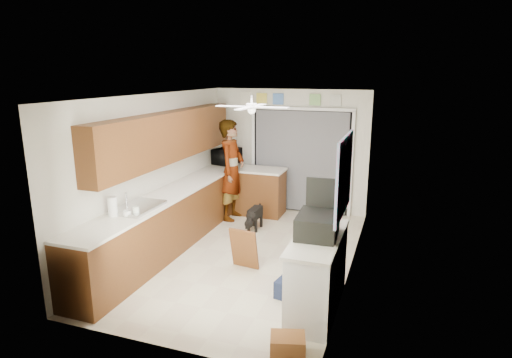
% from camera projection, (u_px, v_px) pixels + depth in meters
% --- Properties ---
extents(floor, '(5.00, 5.00, 0.00)m').
position_uv_depth(floor, '(248.00, 255.00, 6.81)').
color(floor, beige).
rests_on(floor, ground).
extents(ceiling, '(5.00, 5.00, 0.00)m').
position_uv_depth(ceiling, '(247.00, 95.00, 6.20)').
color(ceiling, white).
rests_on(ceiling, ground).
extents(wall_back, '(3.20, 0.00, 3.20)m').
position_uv_depth(wall_back, '(290.00, 151.00, 8.80)').
color(wall_back, beige).
rests_on(wall_back, ground).
extents(wall_front, '(3.20, 0.00, 3.20)m').
position_uv_depth(wall_front, '(159.00, 237.00, 4.22)').
color(wall_front, beige).
rests_on(wall_front, ground).
extents(wall_left, '(0.00, 5.00, 5.00)m').
position_uv_depth(wall_left, '(156.00, 171.00, 7.02)').
color(wall_left, beige).
rests_on(wall_left, ground).
extents(wall_right, '(0.00, 5.00, 5.00)m').
position_uv_depth(wall_right, '(354.00, 188.00, 6.00)').
color(wall_right, beige).
rests_on(wall_right, ground).
extents(left_base_cabinets, '(0.60, 4.80, 0.90)m').
position_uv_depth(left_base_cabinets, '(175.00, 219.00, 7.12)').
color(left_base_cabinets, '#5B3215').
rests_on(left_base_cabinets, floor).
extents(left_countertop, '(0.62, 4.80, 0.04)m').
position_uv_depth(left_countertop, '(174.00, 192.00, 7.00)').
color(left_countertop, white).
rests_on(left_countertop, left_base_cabinets).
extents(upper_cabinets, '(0.32, 4.00, 0.80)m').
position_uv_depth(upper_cabinets, '(169.00, 136.00, 7.02)').
color(upper_cabinets, '#5B3215').
rests_on(upper_cabinets, wall_left).
extents(sink_basin, '(0.50, 0.76, 0.06)m').
position_uv_depth(sink_basin, '(138.00, 208.00, 6.07)').
color(sink_basin, silver).
rests_on(sink_basin, left_countertop).
extents(faucet, '(0.03, 0.03, 0.22)m').
position_uv_depth(faucet, '(126.00, 200.00, 6.11)').
color(faucet, silver).
rests_on(faucet, left_countertop).
extents(peninsula_base, '(1.00, 0.60, 0.90)m').
position_uv_depth(peninsula_base, '(259.00, 192.00, 8.69)').
color(peninsula_base, '#5B3215').
rests_on(peninsula_base, floor).
extents(peninsula_top, '(1.04, 0.64, 0.04)m').
position_uv_depth(peninsula_top, '(259.00, 170.00, 8.58)').
color(peninsula_top, white).
rests_on(peninsula_top, peninsula_base).
extents(back_opening_recess, '(2.00, 0.06, 2.10)m').
position_uv_depth(back_opening_recess, '(301.00, 161.00, 8.74)').
color(back_opening_recess, black).
rests_on(back_opening_recess, wall_back).
extents(curtain_panel, '(1.90, 0.03, 2.05)m').
position_uv_depth(curtain_panel, '(300.00, 162.00, 8.70)').
color(curtain_panel, slate).
rests_on(curtain_panel, wall_back).
extents(door_trim_left, '(0.06, 0.04, 2.10)m').
position_uv_depth(door_trim_left, '(253.00, 158.00, 9.04)').
color(door_trim_left, white).
rests_on(door_trim_left, wall_back).
extents(door_trim_right, '(0.06, 0.04, 2.10)m').
position_uv_depth(door_trim_right, '(351.00, 165.00, 8.38)').
color(door_trim_right, white).
rests_on(door_trim_right, wall_back).
extents(door_trim_head, '(2.10, 0.04, 0.06)m').
position_uv_depth(door_trim_head, '(302.00, 109.00, 8.45)').
color(door_trim_head, white).
rests_on(door_trim_head, wall_back).
extents(header_frame_0, '(0.22, 0.02, 0.22)m').
position_uv_depth(header_frame_0, '(262.00, 99.00, 8.70)').
color(header_frame_0, '#E8D84D').
rests_on(header_frame_0, wall_back).
extents(header_frame_1, '(0.22, 0.02, 0.22)m').
position_uv_depth(header_frame_1, '(278.00, 99.00, 8.59)').
color(header_frame_1, '#4E7FD1').
rests_on(header_frame_1, wall_back).
extents(header_frame_3, '(0.22, 0.02, 0.22)m').
position_uv_depth(header_frame_3, '(315.00, 100.00, 8.35)').
color(header_frame_3, '#83BC6B').
rests_on(header_frame_3, wall_back).
extents(header_frame_4, '(0.22, 0.02, 0.22)m').
position_uv_depth(header_frame_4, '(335.00, 100.00, 8.22)').
color(header_frame_4, beige).
rests_on(header_frame_4, wall_back).
extents(route66_sign, '(0.22, 0.02, 0.26)m').
position_uv_depth(route66_sign, '(246.00, 98.00, 8.82)').
color(route66_sign, silver).
rests_on(route66_sign, wall_back).
extents(right_counter_base, '(0.50, 1.40, 0.90)m').
position_uv_depth(right_counter_base, '(318.00, 274.00, 5.17)').
color(right_counter_base, white).
rests_on(right_counter_base, floor).
extents(right_counter_top, '(0.54, 1.44, 0.04)m').
position_uv_depth(right_counter_top, '(318.00, 238.00, 5.06)').
color(right_counter_top, white).
rests_on(right_counter_top, right_counter_base).
extents(abstract_painting, '(0.03, 1.15, 0.95)m').
position_uv_depth(abstract_painting, '(344.00, 176.00, 4.99)').
color(abstract_painting, '#FF5DBC').
rests_on(abstract_painting, wall_right).
extents(ceiling_fan, '(1.14, 1.14, 0.24)m').
position_uv_depth(ceiling_fan, '(252.00, 107.00, 6.43)').
color(ceiling_fan, white).
rests_on(ceiling_fan, ceiling).
extents(microwave, '(0.53, 0.66, 0.32)m').
position_uv_depth(microwave, '(227.00, 156.00, 9.02)').
color(microwave, black).
rests_on(microwave, left_countertop).
extents(cup, '(0.13, 0.13, 0.09)m').
position_uv_depth(cup, '(127.00, 214.00, 5.73)').
color(cup, white).
rests_on(cup, left_countertop).
extents(jar_a, '(0.09, 0.09, 0.12)m').
position_uv_depth(jar_a, '(136.00, 211.00, 5.78)').
color(jar_a, silver).
rests_on(jar_a, left_countertop).
extents(paper_towel_roll, '(0.16, 0.16, 0.27)m').
position_uv_depth(paper_towel_roll, '(113.00, 207.00, 5.74)').
color(paper_towel_roll, white).
rests_on(paper_towel_roll, left_countertop).
extents(suitcase, '(0.49, 0.64, 0.27)m').
position_uv_depth(suitcase, '(318.00, 225.00, 5.06)').
color(suitcase, black).
rests_on(suitcase, right_counter_top).
extents(suitcase_rim, '(0.47, 0.60, 0.02)m').
position_uv_depth(suitcase_rim, '(317.00, 233.00, 5.09)').
color(suitcase_rim, yellow).
rests_on(suitcase_rim, suitcase).
extents(suitcase_lid, '(0.42, 0.05, 0.50)m').
position_uv_depth(suitcase_lid, '(323.00, 198.00, 5.26)').
color(suitcase_lid, black).
rests_on(suitcase_lid, suitcase).
extents(cardboard_box, '(0.41, 0.35, 0.22)m').
position_uv_depth(cardboard_box, '(288.00, 346.00, 4.37)').
color(cardboard_box, '#A56033').
rests_on(cardboard_box, floor).
extents(navy_crate, '(0.43, 0.38, 0.23)m').
position_uv_depth(navy_crate, '(292.00, 289.00, 5.50)').
color(navy_crate, '#151C36').
rests_on(navy_crate, floor).
extents(cabinet_door_panel, '(0.44, 0.21, 0.63)m').
position_uv_depth(cabinet_door_panel, '(244.00, 249.00, 6.25)').
color(cabinet_door_panel, '#5B3215').
rests_on(cabinet_door_panel, floor).
extents(man, '(0.48, 0.72, 1.96)m').
position_uv_depth(man, '(232.00, 170.00, 8.28)').
color(man, white).
rests_on(man, floor).
extents(dog, '(0.26, 0.58, 0.46)m').
position_uv_depth(dog, '(255.00, 217.00, 7.87)').
color(dog, black).
rests_on(dog, floor).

